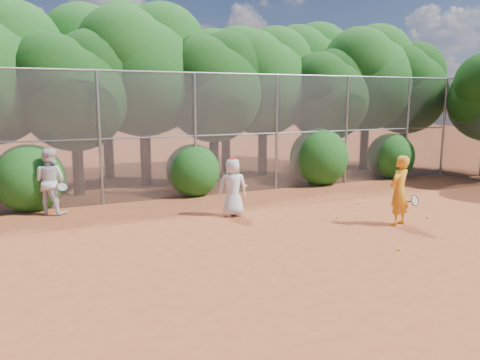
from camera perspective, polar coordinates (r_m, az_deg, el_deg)
name	(u,v)px	position (r m, az deg, el deg)	size (l,w,h in m)	color
ground	(326,242)	(10.78, 10.48, -7.48)	(80.00, 80.00, 0.00)	#9A4522
fence_back	(220,133)	(15.58, -2.39, 5.71)	(20.05, 0.09, 4.03)	gray
tree_2	(75,86)	(16.31, -19.50, 10.73)	(3.99, 3.47, 5.47)	black
tree_3	(144,65)	(17.75, -11.64, 13.60)	(4.89, 4.26, 6.70)	black
tree_4	(214,83)	(17.88, -3.15, 11.71)	(4.19, 3.64, 5.73)	black
tree_5	(264,77)	(19.65, 2.94, 12.40)	(4.51, 3.92, 6.17)	black
tree_6	(328,92)	(20.07, 10.72, 10.53)	(3.86, 3.36, 5.29)	black
tree_7	(368,74)	(22.09, 15.32, 12.39)	(4.77, 4.14, 6.53)	black
tree_8	(406,85)	(23.17, 19.63, 10.89)	(4.25, 3.70, 5.82)	black
tree_10	(106,62)	(19.73, -16.05, 13.71)	(5.15, 4.48, 7.06)	black
tree_11	(226,76)	(20.68, -1.67, 12.60)	(4.64, 4.03, 6.35)	black
tree_12	(308,71)	(23.33, 8.25, 13.06)	(5.02, 4.37, 6.88)	black
bush_0	(29,175)	(14.86, -24.34, 0.54)	(2.00, 2.00, 2.00)	#144C13
bush_1	(193,168)	(15.68, -5.76, 1.46)	(1.80, 1.80, 1.80)	#144C13
bush_2	(319,155)	(17.88, 9.60, 3.05)	(2.20, 2.20, 2.20)	#144C13
bush_3	(391,154)	(20.06, 17.92, 3.01)	(1.90, 1.90, 1.90)	#144C13
player_yellow	(399,191)	(12.47, 18.84, -1.25)	(0.89, 0.62, 1.79)	orange
player_teen	(233,187)	(12.76, -0.88, -0.85)	(0.87, 0.66, 1.63)	silver
player_white	(50,181)	(13.99, -22.19, -0.14)	(1.14, 1.09, 1.86)	silver
ball_0	(407,207)	(14.61, 19.71, -3.16)	(0.07, 0.07, 0.07)	#D0F12B
ball_1	(399,249)	(10.59, 18.83, -7.99)	(0.07, 0.07, 0.07)	#D0F12B
ball_2	(428,217)	(13.64, 21.91, -4.21)	(0.07, 0.07, 0.07)	#D0F12B
ball_3	(338,217)	(12.94, 11.81, -4.43)	(0.07, 0.07, 0.07)	#D0F12B
ball_4	(358,203)	(14.71, 14.17, -2.79)	(0.07, 0.07, 0.07)	#D0F12B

